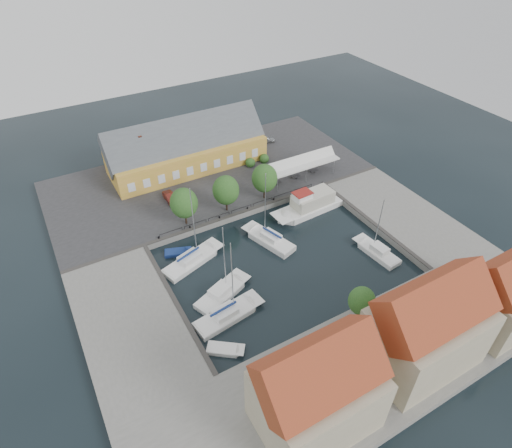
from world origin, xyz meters
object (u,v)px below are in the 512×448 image
Objects in this scene: center_sailboat at (269,240)px; launch_sw at (225,350)px; launch_nw at (178,253)px; car_red at (170,198)px; tent_canopy at (301,164)px; east_boat_c at (377,253)px; west_boat_a at (192,261)px; trawler at (309,206)px; west_boat_c at (222,294)px; warehouse at (183,149)px; car_silver at (264,139)px; west_boat_d at (228,316)px.

launch_sw is at bearing -135.87° from center_sailboat.
center_sailboat reaches higher than launch_sw.
car_red is at bearing 73.54° from launch_nw.
center_sailboat is (-13.52, -11.65, -3.32)m from tent_canopy.
east_boat_c is 2.35× the size of launch_nw.
car_red is at bearing 81.02° from west_boat_a.
tent_canopy is 1.42× the size of east_boat_c.
center_sailboat is 0.97× the size of trawler.
west_boat_c is 8.59m from launch_sw.
warehouse is 6.52× the size of car_silver.
west_boat_c reaches higher than trawler.
west_boat_a reaches higher than east_boat_c.
tent_canopy is at bearing 86.74° from east_boat_c.
center_sailboat is at bearing 44.13° from launch_sw.
west_boat_a is 3.01m from launch_nw.
tent_canopy is 1.14× the size of west_boat_d.
west_boat_a is at bearing -109.97° from warehouse.
east_boat_c is at bearing -66.60° from warehouse.
car_silver is 0.44× the size of east_boat_c.
trawler is 2.83× the size of launch_sw.
car_red is 0.33× the size of west_boat_d.
center_sailboat is 1.25× the size of east_boat_c.
west_boat_a reaches higher than tent_canopy.
trawler is at bearing 24.96° from west_boat_c.
launch_nw is at bearing -115.00° from warehouse.
car_red is 0.35× the size of west_boat_c.
launch_nw is at bearing 85.62° from launch_sw.
car_silver is 23.04m from trawler.
launch_nw is at bearing -164.69° from tent_canopy.
warehouse is at bearing 96.87° from center_sailboat.
center_sailboat is 1.00× the size of west_boat_d.
car_silver is at bearing 22.17° from car_red.
launch_nw is (-3.44, -11.64, -1.57)m from car_red.
launch_nw is at bearing 101.30° from west_boat_c.
tent_canopy is 3.12× the size of launch_sw.
trawler reaches higher than car_silver.
launch_sw is at bearing -120.55° from west_boat_d.
west_boat_a is 1.11× the size of west_boat_c.
warehouse is at bearing 76.04° from west_boat_d.
car_red is 0.33× the size of center_sailboat.
center_sailboat is at bearing -60.03° from car_red.
west_boat_c is at bearing 170.29° from east_boat_c.
trawler is at bearing -2.15° from launch_nw.
warehouse is at bearing 70.03° from west_boat_a.
launch_nw is at bearing 161.12° from center_sailboat.
warehouse is 25.68m from trawler.
west_boat_d is 4.92m from launch_sw.
car_red is at bearing 86.50° from west_boat_c.
car_red is 22.98m from trawler.
trawler is (12.88, -21.95, -3.41)m from warehouse.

